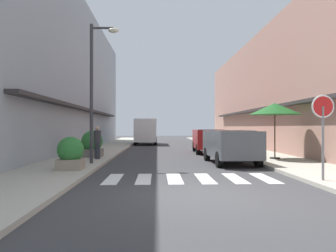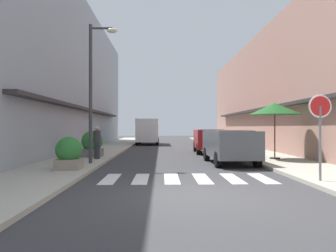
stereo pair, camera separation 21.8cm
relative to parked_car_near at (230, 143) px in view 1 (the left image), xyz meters
The scene contains 15 objects.
ground_plane 8.44m from the parked_car_near, 105.27° to the left, with size 81.85×81.85×0.00m, color #38383A.
sidewalk_left 10.65m from the parked_car_near, 130.36° to the left, with size 2.82×52.09×0.12m, color #ADA899.
sidewalk_right 8.50m from the parked_car_near, 73.09° to the left, with size 2.82×52.09×0.12m, color #ADA899.
building_row_left 14.67m from the parked_car_near, 140.31° to the left, with size 5.50×35.48×10.53m.
building_row_right 11.44m from the parked_car_near, 54.58° to the left, with size 5.50×35.48×8.27m.
crosswalk 4.88m from the parked_car_near, 117.43° to the right, with size 5.20×2.20×0.01m.
parked_car_near is the anchor object (origin of this frame).
parked_car_mid 6.25m from the parked_car_near, 90.00° to the left, with size 1.93×4.27×1.47m.
delivery_van 17.44m from the parked_car_near, 104.16° to the left, with size 2.02×5.40×2.37m.
round_street_sign 5.72m from the parked_car_near, 75.29° to the right, with size 0.65×0.07×2.40m.
street_lamp 6.39m from the parked_car_near, behind, with size 1.19×0.28×5.75m.
cafe_umbrella 3.00m from the parked_car_near, 24.38° to the left, with size 2.40×2.40×2.64m.
planter_corner 6.86m from the parked_car_near, 156.30° to the right, with size 0.93×0.93×1.16m.
planter_midblock 6.96m from the parked_car_near, 159.51° to the left, with size 1.07×1.07×1.31m.
pedestrian_walking_near 6.15m from the parked_car_near, 168.57° to the left, with size 0.34×0.34×1.54m.
Camera 1 is at (-1.01, -8.01, 1.61)m, focal length 36.28 mm.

